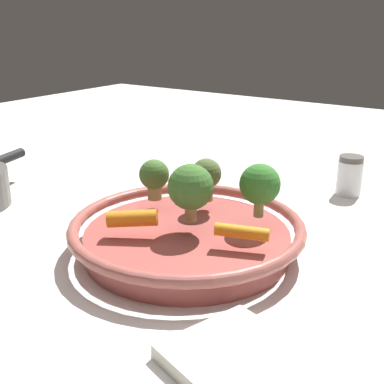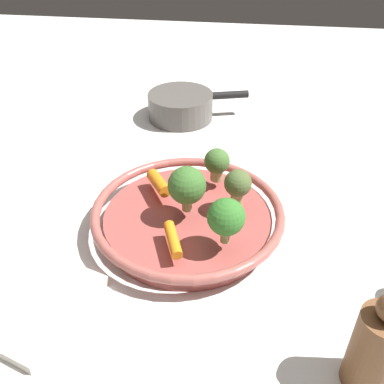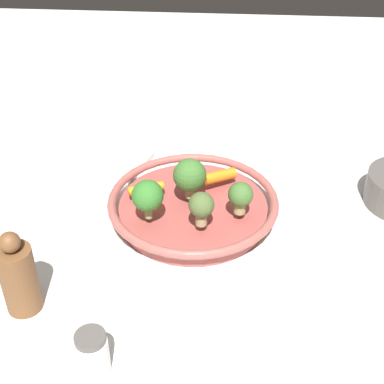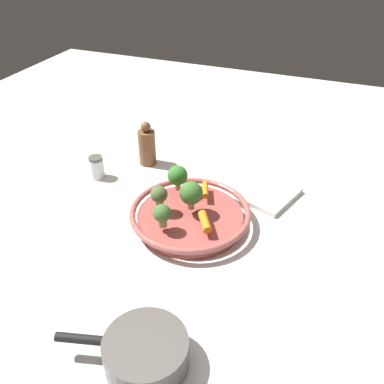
{
  "view_description": "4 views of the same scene",
  "coord_description": "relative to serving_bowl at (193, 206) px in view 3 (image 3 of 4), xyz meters",
  "views": [
    {
      "loc": [
        -0.32,
        0.45,
        0.27
      ],
      "look_at": [
        -0.0,
        -0.01,
        0.07
      ],
      "focal_mm": 46.6,
      "sensor_mm": 36.0,
      "label": 1
    },
    {
      "loc": [
        -0.5,
        -0.07,
        0.44
      ],
      "look_at": [
        0.02,
        -0.0,
        0.06
      ],
      "focal_mm": 41.01,
      "sensor_mm": 36.0,
      "label": 2
    },
    {
      "loc": [
        0.05,
        -0.72,
        0.56
      ],
      "look_at": [
        -0.0,
        -0.02,
        0.07
      ],
      "focal_mm": 50.22,
      "sensor_mm": 36.0,
      "label": 3
    },
    {
      "loc": [
        0.71,
        0.29,
        0.62
      ],
      "look_at": [
        -0.02,
        -0.0,
        0.08
      ],
      "focal_mm": 38.85,
      "sensor_mm": 36.0,
      "label": 4
    }
  ],
  "objects": [
    {
      "name": "ground_plane",
      "position": [
        0.0,
        0.0,
        -0.02
      ],
      "size": [
        2.25,
        2.25,
        0.0
      ],
      "primitive_type": "plane",
      "color": "silver"
    },
    {
      "name": "serving_bowl",
      "position": [
        0.0,
        0.0,
        0.0
      ],
      "size": [
        0.28,
        0.28,
        0.04
      ],
      "color": "#A84C47",
      "rests_on": "ground_plane"
    },
    {
      "name": "baby_carrot_center",
      "position": [
        0.04,
        0.05,
        0.03
      ],
      "size": [
        0.06,
        0.05,
        0.02
      ],
      "primitive_type": "cylinder",
      "rotation": [
        1.51,
        0.0,
        5.27
      ],
      "color": "orange",
      "rests_on": "serving_bowl"
    },
    {
      "name": "baby_carrot_left",
      "position": [
        -0.08,
        0.01,
        0.03
      ],
      "size": [
        0.06,
        0.03,
        0.02
      ],
      "primitive_type": "cylinder",
      "rotation": [
        1.54,
        0.0,
        1.93
      ],
      "color": "orange",
      "rests_on": "serving_bowl"
    },
    {
      "name": "broccoli_floret_small",
      "position": [
        -0.01,
        -0.0,
        0.06
      ],
      "size": [
        0.05,
        0.05,
        0.07
      ],
      "color": "tan",
      "rests_on": "serving_bowl"
    },
    {
      "name": "broccoli_floret_edge",
      "position": [
        0.08,
        -0.03,
        0.05
      ],
      "size": [
        0.04,
        0.04,
        0.05
      ],
      "color": "tan",
      "rests_on": "serving_bowl"
    },
    {
      "name": "broccoli_floret_mid",
      "position": [
        0.02,
        -0.07,
        0.05
      ],
      "size": [
        0.04,
        0.04,
        0.06
      ],
      "color": "tan",
      "rests_on": "serving_bowl"
    },
    {
      "name": "broccoli_floret_large",
      "position": [
        -0.07,
        -0.06,
        0.06
      ],
      "size": [
        0.05,
        0.05,
        0.07
      ],
      "color": "#98A866",
      "rests_on": "serving_bowl"
    },
    {
      "name": "salt_shaker",
      "position": [
        -0.1,
        -0.31,
        0.01
      ],
      "size": [
        0.04,
        0.04,
        0.06
      ],
      "color": "silver",
      "rests_on": "ground_plane"
    },
    {
      "name": "pepper_mill",
      "position": [
        -0.22,
        -0.22,
        0.03
      ],
      "size": [
        0.05,
        0.05,
        0.13
      ],
      "color": "brown",
      "rests_on": "ground_plane"
    },
    {
      "name": "dish_towel",
      "position": [
        -0.18,
        0.16,
        -0.02
      ],
      "size": [
        0.17,
        0.14,
        0.01
      ],
      "primitive_type": "cube",
      "rotation": [
        0.0,
        0.0,
        -0.32
      ],
      "color": "silver",
      "rests_on": "ground_plane"
    }
  ]
}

